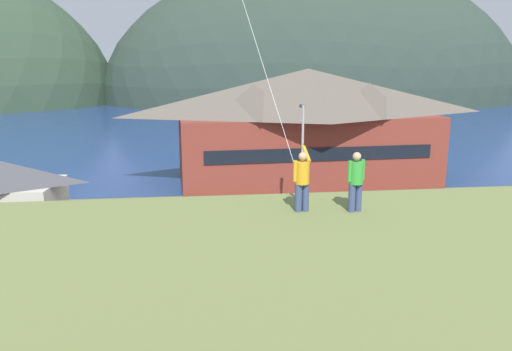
{
  "coord_description": "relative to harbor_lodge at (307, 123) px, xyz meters",
  "views": [
    {
      "loc": [
        -3.19,
        -22.36,
        10.92
      ],
      "look_at": [
        0.58,
        9.0,
        3.62
      ],
      "focal_mm": 35.8,
      "sensor_mm": 36.0,
      "label": 1
    }
  ],
  "objects": [
    {
      "name": "ground_plane",
      "position": [
        -6.62,
        -21.45,
        -5.33
      ],
      "size": [
        600.0,
        600.0,
        0.0
      ],
      "primitive_type": "plane",
      "color": "#66604C"
    },
    {
      "name": "parking_lot_pad",
      "position": [
        -6.62,
        -16.45,
        -5.28
      ],
      "size": [
        40.0,
        20.0,
        0.1
      ],
      "primitive_type": "cube",
      "color": "gray",
      "rests_on": "ground"
    },
    {
      "name": "bay_water",
      "position": [
        -6.62,
        38.55,
        -5.31
      ],
      "size": [
        360.0,
        84.0,
        0.03
      ],
      "primitive_type": "cube",
      "color": "navy",
      "rests_on": "ground"
    },
    {
      "name": "far_hill_east_peak",
      "position": [
        22.15,
        90.23,
        -5.33
      ],
      "size": [
        110.54,
        67.15,
        70.75
      ],
      "primitive_type": "ellipsoid",
      "color": "#2D3D33",
      "rests_on": "ground"
    },
    {
      "name": "harbor_lodge",
      "position": [
        0.0,
        0.0,
        0.0
      ],
      "size": [
        24.03,
        10.85,
        10.02
      ],
      "color": "brown",
      "rests_on": "ground"
    },
    {
      "name": "storage_shed_waterside",
      "position": [
        -4.42,
        0.86,
        -2.91
      ],
      "size": [
        5.46,
        5.96,
        4.66
      ],
      "color": "beige",
      "rests_on": "ground"
    },
    {
      "name": "wharf_dock",
      "position": [
        -5.44,
        12.26,
        -4.98
      ],
      "size": [
        3.2,
        13.53,
        0.7
      ],
      "color": "#70604C",
      "rests_on": "ground"
    },
    {
      "name": "moored_boat_wharfside",
      "position": [
        -9.11,
        13.89,
        -4.61
      ],
      "size": [
        2.74,
        8.22,
        2.16
      ],
      "color": "#23564C",
      "rests_on": "ground"
    },
    {
      "name": "moored_boat_outer_mooring",
      "position": [
        -1.89,
        16.16,
        -4.61
      ],
      "size": [
        2.62,
        7.57,
        2.16
      ],
      "color": "silver",
      "rests_on": "ground"
    },
    {
      "name": "moored_boat_inner_slip",
      "position": [
        -9.02,
        15.21,
        -4.61
      ],
      "size": [
        3.28,
        7.81,
        2.16
      ],
      "color": "navy",
      "rests_on": "ground"
    },
    {
      "name": "parked_car_mid_row_near",
      "position": [
        0.45,
        -19.79,
        -4.26
      ],
      "size": [
        4.36,
        2.38,
        1.82
      ],
      "color": "#236633",
      "rests_on": "parking_lot_pad"
    },
    {
      "name": "parked_car_front_row_end",
      "position": [
        -16.99,
        -20.79,
        -4.26
      ],
      "size": [
        4.21,
        2.07,
        1.82
      ],
      "color": "navy",
      "rests_on": "parking_lot_pad"
    },
    {
      "name": "parked_car_mid_row_center",
      "position": [
        5.4,
        -14.62,
        -4.26
      ],
      "size": [
        4.21,
        2.07,
        1.82
      ],
      "color": "#B28923",
      "rests_on": "parking_lot_pad"
    },
    {
      "name": "parked_car_lone_by_shed",
      "position": [
        -13.67,
        -15.18,
        -4.26
      ],
      "size": [
        4.23,
        2.12,
        1.82
      ],
      "color": "black",
      "rests_on": "parking_lot_pad"
    },
    {
      "name": "parked_car_back_row_left",
      "position": [
        -4.26,
        -20.71,
        -4.26
      ],
      "size": [
        4.27,
        2.19,
        1.82
      ],
      "color": "#B28923",
      "rests_on": "parking_lot_pad"
    },
    {
      "name": "parking_light_pole",
      "position": [
        -2.74,
        -10.9,
        -0.77
      ],
      "size": [
        0.24,
        0.78,
        7.82
      ],
      "color": "#ADADB2",
      "rests_on": "parking_lot_pad"
    },
    {
      "name": "person_kite_flyer",
      "position": [
        -6.81,
        -29.88,
        2.21
      ],
      "size": [
        0.52,
        0.69,
        1.86
      ],
      "color": "#384770",
      "rests_on": "grassy_hill_foreground"
    },
    {
      "name": "person_companion",
      "position": [
        -5.29,
        -30.08,
        2.19
      ],
      "size": [
        0.53,
        0.4,
        1.74
      ],
      "color": "#384770",
      "rests_on": "grassy_hill_foreground"
    }
  ]
}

